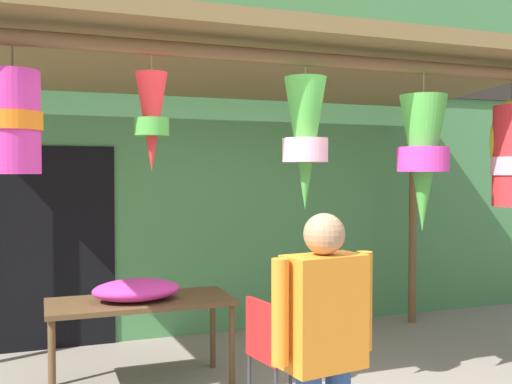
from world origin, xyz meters
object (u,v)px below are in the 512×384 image
(folding_chair, at_px, (275,347))
(customer_foreground, at_px, (324,340))
(display_table, at_px, (141,309))
(flower_heap_on_table, at_px, (138,290))

(folding_chair, height_order, customer_foreground, customer_foreground)
(display_table, height_order, folding_chair, folding_chair)
(display_table, height_order, customer_foreground, customer_foreground)
(customer_foreground, bearing_deg, folding_chair, 79.41)
(flower_heap_on_table, bearing_deg, folding_chair, -46.51)
(display_table, relative_size, flower_heap_on_table, 2.11)
(display_table, distance_m, flower_heap_on_table, 0.17)
(folding_chair, bearing_deg, display_table, 131.49)
(display_table, xyz_separation_m, customer_foreground, (0.57, -2.11, 0.25))
(flower_heap_on_table, bearing_deg, customer_foreground, -73.96)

